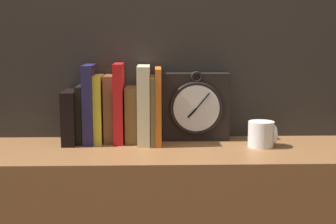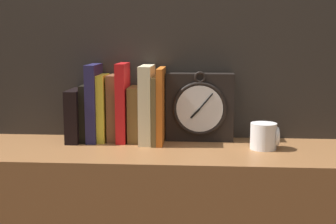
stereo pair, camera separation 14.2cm
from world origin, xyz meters
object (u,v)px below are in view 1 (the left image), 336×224
object	(u,v)px
book_slot1_black	(81,114)
book_slot5_red	(119,103)
mug	(262,134)
book_slot4_brown	(110,109)
book_slot0_black	(71,117)
book_slot7_cream	(144,105)
clock	(195,107)
book_slot6_brown	(132,114)
book_slot9_orange	(158,106)
book_slot2_navy	(90,104)
book_slot3_yellow	(99,109)
book_slot8_brown	(153,110)

from	to	relation	value
book_slot1_black	book_slot5_red	bearing A→B (deg)	-1.70
book_slot1_black	mug	world-z (taller)	book_slot1_black
book_slot4_brown	mug	size ratio (longest dim) A/B	2.52
book_slot0_black	book_slot7_cream	size ratio (longest dim) A/B	0.68
clock	book_slot6_brown	bearing A→B (deg)	-174.36
book_slot5_red	book_slot9_orange	xyz separation A→B (m)	(0.13, -0.01, -0.01)
book_slot2_navy	book_slot5_red	xyz separation A→B (m)	(0.10, 0.00, 0.00)
book_slot3_yellow	mug	bearing A→B (deg)	-9.70
clock	book_slot3_yellow	size ratio (longest dim) A/B	1.06
clock	book_slot0_black	world-z (taller)	clock
book_slot4_brown	book_slot7_cream	bearing A→B (deg)	-10.57
book_slot2_navy	book_slot9_orange	size ratio (longest dim) A/B	1.04
book_slot7_cream	book_slot9_orange	bearing A→B (deg)	-2.37
book_slot9_orange	book_slot0_black	bearing A→B (deg)	179.00
book_slot8_brown	book_slot1_black	bearing A→B (deg)	175.52
book_slot0_black	book_slot6_brown	xyz separation A→B (m)	(0.19, 0.01, 0.00)
book_slot3_yellow	book_slot5_red	world-z (taller)	book_slot5_red
clock	book_slot2_navy	distance (m)	0.35
book_slot0_black	book_slot1_black	distance (m)	0.03
book_slot3_yellow	book_slot7_cream	bearing A→B (deg)	-6.42
book_slot2_navy	book_slot0_black	bearing A→B (deg)	-173.08
book_slot3_yellow	book_slot8_brown	world-z (taller)	book_slot3_yellow
book_slot1_black	book_slot2_navy	distance (m)	0.04
clock	book_slot7_cream	distance (m)	0.18
book_slot5_red	book_slot8_brown	size ratio (longest dim) A/B	1.19
book_slot4_brown	book_slot5_red	bearing A→B (deg)	-16.31
book_slot6_brown	book_slot0_black	bearing A→B (deg)	-175.66
book_slot0_black	book_slot6_brown	bearing A→B (deg)	4.34
clock	book_slot8_brown	bearing A→B (deg)	-163.56
clock	book_slot6_brown	world-z (taller)	clock
book_slot6_brown	book_slot8_brown	bearing A→B (deg)	-16.54
book_slot3_yellow	book_slot5_red	xyz separation A→B (m)	(0.07, -0.00, 0.02)
book_slot6_brown	book_slot7_cream	world-z (taller)	book_slot7_cream
clock	book_slot7_cream	bearing A→B (deg)	-167.23
book_slot5_red	mug	size ratio (longest dim) A/B	2.97
book_slot5_red	book_slot9_orange	size ratio (longest dim) A/B	1.06
book_slot2_navy	book_slot9_orange	world-z (taller)	book_slot2_navy
book_slot1_black	book_slot8_brown	bearing A→B (deg)	-4.48
book_slot4_brown	mug	world-z (taller)	book_slot4_brown
book_slot3_yellow	book_slot7_cream	world-z (taller)	book_slot7_cream
book_slot2_navy	book_slot4_brown	distance (m)	0.07
book_slot2_navy	book_slot9_orange	bearing A→B (deg)	-3.14
book_slot3_yellow	book_slot9_orange	distance (m)	0.19
book_slot2_navy	book_slot3_yellow	world-z (taller)	book_slot2_navy
book_slot3_yellow	book_slot6_brown	xyz separation A→B (m)	(0.11, 0.00, -0.02)
book_slot2_navy	book_slot7_cream	distance (m)	0.18
book_slot6_brown	book_slot5_red	bearing A→B (deg)	-171.04
book_slot0_black	book_slot7_cream	distance (m)	0.24
book_slot2_navy	book_slot6_brown	xyz separation A→B (m)	(0.13, 0.01, -0.04)
mug	book_slot6_brown	bearing A→B (deg)	167.70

